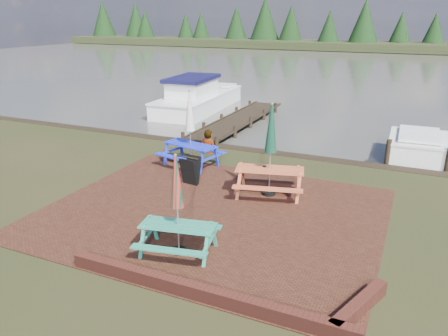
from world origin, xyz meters
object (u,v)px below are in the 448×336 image
picnic_table_teal (178,220)px  jetty (238,120)px  picnic_table_red (270,165)px  boat_jetty (198,99)px  chalkboard (191,170)px  person (208,130)px  picnic_table_blue (190,141)px

picnic_table_teal → jetty: bearing=95.6°
picnic_table_red → boat_jetty: size_ratio=0.35×
picnic_table_teal → picnic_table_red: size_ratio=0.85×
chalkboard → boat_jetty: size_ratio=0.11×
chalkboard → jetty: size_ratio=0.10×
jetty → boat_jetty: boat_jetty is taller
chalkboard → picnic_table_red: bearing=11.7°
chalkboard → person: person is taller
picnic_table_teal → chalkboard: size_ratio=2.60×
picnic_table_blue → jetty: 7.17m
picnic_table_blue → boat_jetty: 10.73m
jetty → picnic_table_teal: bearing=-73.4°
picnic_table_red → person: picnic_table_red is taller
picnic_table_blue → jetty: (-1.08, 7.03, -0.83)m
picnic_table_red → picnic_table_blue: bearing=143.6°
picnic_table_blue → person: picnic_table_blue is taller
picnic_table_red → boat_jetty: (-8.16, 11.02, -0.50)m
chalkboard → boat_jetty: boat_jetty is taller
picnic_table_teal → picnic_table_blue: bearing=104.7°
picnic_table_teal → picnic_table_red: picnic_table_red is taller
picnic_table_blue → person: bearing=108.8°
picnic_table_teal → chalkboard: 4.33m
boat_jetty → picnic_table_teal: bearing=-67.7°
picnic_table_blue → person: (-0.17, 1.74, -0.03)m
picnic_table_teal → person: bearing=100.3°
chalkboard → person: (-1.01, 3.32, 0.45)m
picnic_table_red → jetty: size_ratio=0.31×
jetty → picnic_table_blue: bearing=-81.2°
picnic_table_red → picnic_table_blue: picnic_table_red is taller
picnic_table_teal → person: size_ratio=1.28×
picnic_table_red → boat_jetty: 13.72m
picnic_table_teal → chalkboard: bearing=103.8°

